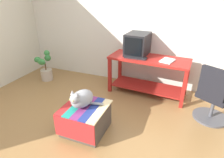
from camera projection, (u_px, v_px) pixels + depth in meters
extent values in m
plane|color=olive|center=(84.00, 140.00, 2.59)|extent=(14.00, 14.00, 0.00)
cube|color=silver|center=(131.00, 20.00, 3.76)|extent=(8.00, 0.10, 2.60)
cube|color=maroon|center=(110.00, 75.00, 3.69)|extent=(0.06, 0.06, 0.68)
cube|color=maroon|center=(184.00, 90.00, 3.16)|extent=(0.06, 0.06, 0.68)
cube|color=maroon|center=(187.00, 78.00, 3.56)|extent=(0.06, 0.06, 0.68)
cube|color=maroon|center=(120.00, 67.00, 4.09)|extent=(0.06, 0.06, 0.68)
cube|color=maroon|center=(147.00, 86.00, 3.71)|extent=(1.35, 0.58, 0.02)
cube|color=maroon|center=(149.00, 59.00, 3.47)|extent=(1.47, 0.67, 0.04)
cube|color=black|center=(137.00, 54.00, 3.64)|extent=(0.29, 0.37, 0.02)
cube|color=black|center=(138.00, 44.00, 3.56)|extent=(0.42, 0.53, 0.40)
cube|color=black|center=(133.00, 47.00, 3.34)|extent=(0.32, 0.03, 0.31)
cube|color=black|center=(136.00, 58.00, 3.44)|extent=(0.40, 0.15, 0.02)
cube|color=white|center=(167.00, 61.00, 3.29)|extent=(0.26, 0.31, 0.02)
cube|color=#4C4238|center=(86.00, 119.00, 2.70)|extent=(0.56, 0.55, 0.38)
cube|color=#AD2323|center=(74.00, 130.00, 2.42)|extent=(0.59, 0.01, 0.30)
cube|color=#AD2323|center=(70.00, 104.00, 2.69)|extent=(0.12, 0.60, 0.02)
cube|color=#1E897A|center=(77.00, 105.00, 2.65)|extent=(0.12, 0.60, 0.02)
cube|color=#7A2D6B|center=(85.00, 107.00, 2.61)|extent=(0.12, 0.60, 0.02)
cube|color=navy|center=(93.00, 109.00, 2.57)|extent=(0.12, 0.60, 0.02)
cube|color=beige|center=(100.00, 111.00, 2.53)|extent=(0.12, 0.60, 0.02)
ellipsoid|color=gray|center=(82.00, 99.00, 2.58)|extent=(0.32, 0.40, 0.23)
sphere|color=gray|center=(75.00, 99.00, 2.45)|extent=(0.14, 0.14, 0.14)
cylinder|color=gray|center=(93.00, 103.00, 2.64)|extent=(0.28, 0.10, 0.04)
cone|color=gray|center=(72.00, 92.00, 2.44)|extent=(0.06, 0.06, 0.06)
cone|color=gray|center=(77.00, 94.00, 2.40)|extent=(0.06, 0.06, 0.06)
sphere|color=#C6D151|center=(70.00, 100.00, 2.41)|extent=(0.02, 0.02, 0.02)
sphere|color=#C6D151|center=(73.00, 101.00, 2.39)|extent=(0.02, 0.02, 0.02)
cylinder|color=#B7A893|center=(47.00, 75.00, 4.26)|extent=(0.25, 0.25, 0.24)
cylinder|color=brown|center=(45.00, 66.00, 4.18)|extent=(0.03, 0.03, 0.18)
ellipsoid|color=#2D7033|center=(48.00, 58.00, 4.04)|extent=(0.13, 0.13, 0.13)
ellipsoid|color=#38843D|center=(47.00, 53.00, 4.14)|extent=(0.12, 0.11, 0.13)
ellipsoid|color=#38843D|center=(37.00, 60.00, 4.13)|extent=(0.13, 0.14, 0.12)
ellipsoid|color=#38843D|center=(41.00, 62.00, 4.02)|extent=(0.20, 0.10, 0.14)
cylinder|color=#4C4C51|center=(210.00, 117.00, 3.02)|extent=(0.52, 0.52, 0.03)
cylinder|color=#4C4C51|center=(212.00, 107.00, 2.94)|extent=(0.05, 0.05, 0.34)
cube|color=black|center=(216.00, 95.00, 2.85)|extent=(0.58, 0.58, 0.08)
cube|color=black|center=(213.00, 83.00, 2.64)|extent=(0.36, 0.24, 0.44)
cylinder|color=#2351B2|center=(170.00, 61.00, 3.31)|extent=(0.14, 0.04, 0.01)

